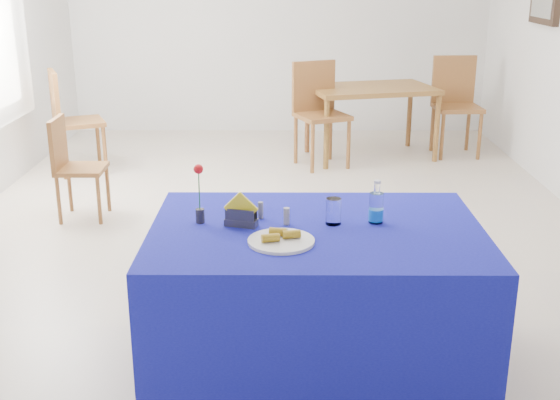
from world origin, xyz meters
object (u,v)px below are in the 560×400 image
object	(u,v)px
chair_bg_right	(455,98)
plate	(281,241)
chair_win_b	(69,115)
water_bottle	(376,209)
chair_bg_left	(318,106)
blue_table	(315,299)
oak_table	(372,94)
chair_win_a	(71,161)

from	to	relation	value
chair_bg_right	plate	bearing A→B (deg)	-115.67
plate	chair_bg_right	size ratio (longest dim) A/B	0.29
chair_win_b	water_bottle	bearing A→B (deg)	-167.34
plate	chair_bg_left	size ratio (longest dim) A/B	0.29
water_bottle	plate	bearing A→B (deg)	-149.81
blue_table	chair_win_b	xyz separation A→B (m)	(-2.25, 3.54, 0.21)
plate	chair_bg_left	bearing A→B (deg)	84.97
blue_table	chair_bg_left	world-z (taller)	chair_bg_left
plate	water_bottle	world-z (taller)	water_bottle
chair_bg_left	water_bottle	bearing A→B (deg)	-111.88
water_bottle	oak_table	world-z (taller)	water_bottle
plate	water_bottle	distance (m)	0.54
chair_bg_right	chair_win_b	world-z (taller)	chair_bg_right
chair_bg_right	chair_win_a	distance (m)	4.13
plate	chair_bg_left	distance (m)	4.11
plate	chair_bg_right	bearing A→B (deg)	67.79
chair_win_a	chair_bg_left	bearing A→B (deg)	-51.83
water_bottle	chair_win_b	world-z (taller)	chair_win_b
oak_table	chair_win_a	size ratio (longest dim) A/B	1.72
oak_table	chair_win_a	xyz separation A→B (m)	(-2.62, -1.95, -0.20)
chair_bg_right	blue_table	bearing A→B (deg)	-114.65
oak_table	chair_bg_left	size ratio (longest dim) A/B	1.36
chair_win_a	chair_win_b	bearing A→B (deg)	15.91
water_bottle	oak_table	distance (m)	4.14
plate	chair_win_a	xyz separation A→B (m)	(-1.68, 2.43, -0.29)
oak_table	chair_win_b	bearing A→B (deg)	-167.93
water_bottle	chair_win_b	xyz separation A→B (m)	(-2.54, 3.47, -0.24)
chair_win_a	blue_table	bearing A→B (deg)	-141.23
blue_table	chair_bg_left	size ratio (longest dim) A/B	1.53
blue_table	water_bottle	bearing A→B (deg)	13.94
plate	chair_win_a	distance (m)	2.97
chair_bg_left	chair_win_b	bearing A→B (deg)	164.86
chair_bg_right	chair_win_b	xyz separation A→B (m)	(-3.94, -0.81, -0.02)
chair_bg_right	chair_bg_left	bearing A→B (deg)	-166.41
water_bottle	chair_win_a	bearing A→B (deg)	134.75
chair_win_a	chair_bg_right	bearing A→B (deg)	-60.00
plate	oak_table	distance (m)	4.48
blue_table	oak_table	distance (m)	4.27
chair_win_a	oak_table	bearing A→B (deg)	-54.22
oak_table	chair_win_b	xyz separation A→B (m)	(-3.01, -0.64, -0.09)
plate	blue_table	size ratio (longest dim) A/B	0.19
plate	chair_win_b	world-z (taller)	chair_win_b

